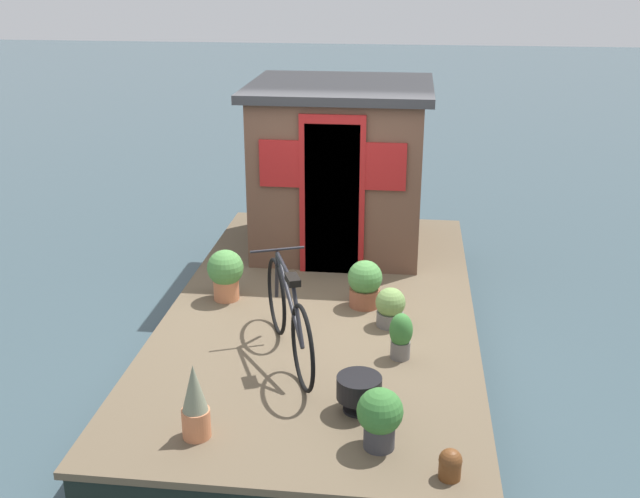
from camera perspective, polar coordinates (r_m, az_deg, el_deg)
ground_plane at (r=8.01m, az=0.17°, el=-6.94°), size 60.00×60.00×0.00m
houseboat_deck at (r=7.92m, az=0.17°, el=-5.62°), size 5.85×3.07×0.41m
houseboat_cabin at (r=9.18m, az=1.50°, el=6.22°), size 1.99×2.13×1.99m
bicycle at (r=6.68m, az=-2.37°, el=-5.08°), size 1.67×0.74×0.88m
potted_plant_sage at (r=7.92m, az=-7.09°, el=-1.77°), size 0.38×0.38×0.54m
potted_plant_thyme at (r=7.74m, az=3.38°, el=-2.59°), size 0.35×0.35×0.49m
potted_plant_succulent at (r=5.60m, az=4.50°, el=-12.38°), size 0.34×0.34×0.47m
potted_plant_basil at (r=7.38m, az=5.29°, el=-4.35°), size 0.29×0.29×0.39m
potted_plant_lavender at (r=5.76m, az=-9.35°, el=-11.32°), size 0.21×0.21×0.60m
potted_plant_fern at (r=6.79m, az=6.08°, el=-6.45°), size 0.21×0.21×0.43m
charcoal_grill at (r=6.03m, az=2.95°, el=-10.41°), size 0.36×0.36×0.30m
mooring_bollard at (r=5.45m, az=9.73°, el=-15.60°), size 0.16×0.16×0.22m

